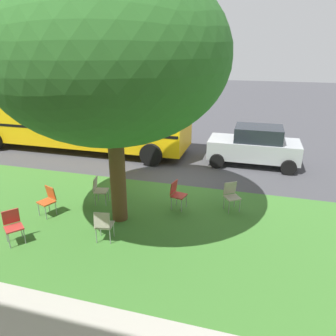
{
  "coord_description": "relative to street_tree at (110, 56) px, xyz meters",
  "views": [
    {
      "loc": [
        -2.58,
        10.5,
        4.69
      ],
      "look_at": [
        0.07,
        1.06,
        0.96
      ],
      "focal_mm": 34.03,
      "sensor_mm": 36.0,
      "label": 1
    }
  ],
  "objects": [
    {
      "name": "chair_0",
      "position": [
        1.02,
        -0.72,
        -3.96
      ],
      "size": [
        0.5,
        0.49,
        0.88
      ],
      "color": "#ADA393",
      "rests_on": "ground"
    },
    {
      "name": "chair_3",
      "position": [
        -1.43,
        -1.09,
        -3.96
      ],
      "size": [
        0.5,
        0.49,
        0.88
      ],
      "color": "#B7332D",
      "rests_on": "ground"
    },
    {
      "name": "chair_1",
      "position": [
        2.12,
        0.34,
        -3.96
      ],
      "size": [
        0.54,
        0.54,
        0.88
      ],
      "color": "#C64C1E",
      "rests_on": "ground"
    },
    {
      "name": "chair_5",
      "position": [
        -3.05,
        -1.44,
        -3.96
      ],
      "size": [
        0.57,
        0.58,
        0.88
      ],
      "color": "#ADA393",
      "rests_on": "ground"
    },
    {
      "name": "ground",
      "position": [
        -0.97,
        -3.01,
        -4.48
      ],
      "size": [
        80.0,
        80.0,
        0.0
      ],
      "primitive_type": "plane",
      "color": "#424247"
    },
    {
      "name": "chair_4",
      "position": [
        2.11,
        1.82,
        -3.96
      ],
      "size": [
        0.59,
        0.58,
        0.88
      ],
      "color": "#B7332D",
      "rests_on": "ground"
    },
    {
      "name": "parked_car",
      "position": [
        -3.6,
        -5.8,
        -3.64
      ],
      "size": [
        3.7,
        1.92,
        1.65
      ],
      "color": "#ADB2B7",
      "rests_on": "ground"
    },
    {
      "name": "chair_2",
      "position": [
        -0.09,
        1.19,
        -3.96
      ],
      "size": [
        0.48,
        0.48,
        0.88
      ],
      "color": "#ADA393",
      "rests_on": "ground"
    },
    {
      "name": "school_bus",
      "position": [
        4.54,
        -5.74,
        -2.72
      ],
      "size": [
        10.4,
        2.8,
        2.88
      ],
      "color": "yellow",
      "rests_on": "ground"
    },
    {
      "name": "grass_verge",
      "position": [
        -0.97,
        0.19,
        -4.48
      ],
      "size": [
        48.0,
        6.0,
        0.01
      ],
      "primitive_type": "cube",
      "color": "#3D752D",
      "rests_on": "ground"
    },
    {
      "name": "street_tree",
      "position": [
        0.0,
        0.0,
        0.0
      ],
      "size": [
        5.87,
        5.87,
        6.66
      ],
      "color": "brown",
      "rests_on": "ground"
    }
  ]
}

